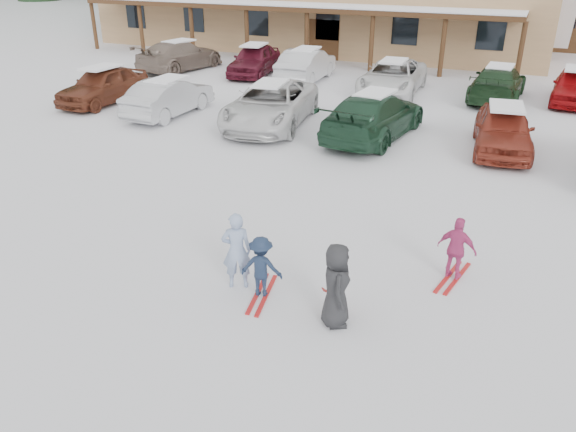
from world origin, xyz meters
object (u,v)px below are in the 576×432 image
at_px(child_magenta, 457,249).
at_px(parked_car_0, 103,85).
at_px(adult_skier, 237,251).
at_px(parked_car_12, 575,86).
at_px(parked_car_10, 392,77).
at_px(parked_car_8, 254,60).
at_px(parked_car_3, 374,115).
at_px(child_navy, 261,267).
at_px(bystander_dark, 336,285).
at_px(parked_car_11, 498,83).
at_px(parked_car_1, 169,97).
at_px(parked_car_4, 503,129).
at_px(parked_car_9, 306,65).
at_px(parked_car_7, 180,56).
at_px(toddler_red, 334,291).
at_px(parked_car_2, 271,104).

bearing_deg(child_magenta, parked_car_0, -17.18).
relative_size(adult_skier, child_magenta, 1.18).
bearing_deg(parked_car_12, parked_car_10, -166.53).
xyz_separation_m(parked_car_8, parked_car_12, (14.66, 0.13, -0.04)).
bearing_deg(child_magenta, parked_car_3, -53.31).
distance_m(child_navy, parked_car_0, 16.00).
xyz_separation_m(bystander_dark, parked_car_3, (-2.26, 10.44, 0.01)).
bearing_deg(adult_skier, parked_car_11, -126.89).
distance_m(adult_skier, bystander_dark, 2.12).
relative_size(parked_car_1, parked_car_4, 1.00).
height_order(parked_car_0, parked_car_8, parked_car_8).
height_order(parked_car_8, parked_car_9, parked_car_9).
bearing_deg(parked_car_8, parked_car_7, 177.79).
height_order(bystander_dark, parked_car_4, bystander_dark).
height_order(parked_car_0, parked_car_3, parked_car_3).
bearing_deg(child_navy, parked_car_0, -50.89).
distance_m(toddler_red, parked_car_10, 16.99).
height_order(parked_car_4, parked_car_7, parked_car_7).
distance_m(parked_car_3, parked_car_4, 4.11).
relative_size(parked_car_1, parked_car_3, 0.80).
bearing_deg(parked_car_9, parked_car_3, 123.67).
xyz_separation_m(parked_car_2, parked_car_4, (7.92, 0.30, -0.04)).
distance_m(bystander_dark, parked_car_4, 10.87).
xyz_separation_m(child_navy, parked_car_3, (-0.73, 10.16, 0.17)).
relative_size(parked_car_3, parked_car_10, 1.02).
bearing_deg(adult_skier, parked_car_1, -76.35).
distance_m(parked_car_4, parked_car_9, 11.92).
xyz_separation_m(parked_car_7, parked_car_11, (15.85, -0.20, -0.04)).
distance_m(child_navy, parked_car_12, 18.84).
bearing_deg(parked_car_10, child_navy, -86.50).
height_order(toddler_red, parked_car_3, parked_car_3).
relative_size(toddler_red, parked_car_10, 0.17).
relative_size(parked_car_0, parked_car_12, 1.04).
bearing_deg(parked_car_4, parked_car_8, 142.65).
xyz_separation_m(parked_car_0, parked_car_8, (3.19, 7.56, 0.01)).
bearing_deg(bystander_dark, parked_car_7, 14.45).
bearing_deg(parked_car_10, parked_car_0, -151.05).
xyz_separation_m(parked_car_2, parked_car_3, (3.82, 0.03, 0.00)).
relative_size(bystander_dark, parked_car_8, 0.34).
bearing_deg(bystander_dark, parked_car_2, 5.00).
bearing_deg(child_magenta, bystander_dark, 65.36).
xyz_separation_m(adult_skier, parked_car_3, (-0.17, 10.06, 0.00)).
bearing_deg(parked_car_1, parked_car_9, -107.14).
bearing_deg(toddler_red, parked_car_12, -122.71).
xyz_separation_m(parked_car_1, parked_car_9, (2.54, 7.81, 0.07)).
bearing_deg(toddler_red, parked_car_1, -63.73).
distance_m(toddler_red, parked_car_7, 22.77).
relative_size(parked_car_1, parked_car_11, 0.86).
distance_m(child_magenta, parked_car_8, 20.02).
height_order(parked_car_3, parked_car_7, parked_car_3).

